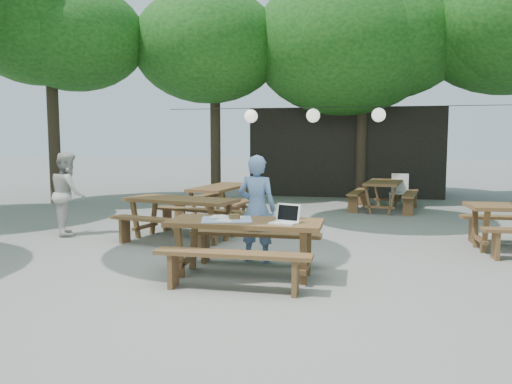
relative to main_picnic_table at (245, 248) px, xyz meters
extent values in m
plane|color=slate|center=(0.46, 0.42, -0.39)|extent=(80.00, 80.00, 0.00)
cube|color=black|center=(0.96, 10.92, 1.01)|extent=(6.00, 3.00, 2.80)
cube|color=#4E3B1B|center=(0.00, 0.00, 0.33)|extent=(2.00, 0.80, 0.06)
cube|color=#4E3B1B|center=(0.00, -0.65, 0.06)|extent=(1.90, 0.28, 0.05)
cube|color=#4E3B1B|center=(0.00, 0.65, 0.06)|extent=(1.90, 0.28, 0.05)
cube|color=#4E3B1B|center=(0.00, 0.00, -0.04)|extent=(1.70, 0.70, 0.69)
cube|color=#4E3B1B|center=(-1.69, 2.16, 0.33)|extent=(2.13, 1.21, 0.06)
cube|color=#4E3B1B|center=(-1.83, 1.53, 0.06)|extent=(1.92, 0.68, 0.05)
cube|color=#4E3B1B|center=(-1.55, 2.80, 0.06)|extent=(1.92, 0.68, 0.05)
cube|color=#4E3B1B|center=(-1.69, 2.16, -0.04)|extent=(1.81, 1.05, 0.69)
cube|color=#4E3B1B|center=(-1.64, 4.61, 0.33)|extent=(1.08, 2.10, 0.06)
cube|color=#4E3B1B|center=(-1.00, 4.52, 0.06)|extent=(0.56, 1.92, 0.05)
cube|color=#4E3B1B|center=(-2.28, 4.71, 0.06)|extent=(0.56, 1.92, 0.05)
cube|color=#4E3B1B|center=(-1.64, 4.61, -0.04)|extent=(0.94, 1.78, 0.69)
cube|color=#4E3B1B|center=(2.06, 6.79, 0.33)|extent=(1.10, 2.10, 0.06)
cube|color=#4E3B1B|center=(2.70, 6.69, 0.06)|extent=(0.58, 1.92, 0.05)
cube|color=#4E3B1B|center=(1.41, 6.90, 0.06)|extent=(0.58, 1.92, 0.05)
cube|color=#4E3B1B|center=(2.06, 6.79, -0.04)|extent=(0.96, 1.79, 0.69)
imported|color=#6F93CA|center=(-0.01, 0.83, 0.40)|extent=(0.62, 0.45, 1.58)
imported|color=beige|center=(-3.95, 2.19, 0.40)|extent=(0.93, 0.97, 1.57)
cube|color=white|center=(2.45, 7.28, 0.01)|extent=(0.52, 0.52, 0.04)
cube|color=white|center=(2.49, 7.47, 0.27)|extent=(0.44, 0.13, 0.48)
cube|color=white|center=(2.45, 7.28, -0.20)|extent=(0.50, 0.50, 0.38)
cube|color=white|center=(0.54, -0.15, 0.37)|extent=(0.39, 0.33, 0.02)
cube|color=white|center=(0.57, -0.04, 0.49)|extent=(0.33, 0.16, 0.23)
cube|color=black|center=(0.57, -0.05, 0.49)|extent=(0.28, 0.13, 0.19)
cube|color=#3764BC|center=(-0.25, 0.00, 0.37)|extent=(0.77, 0.70, 0.01)
cube|color=white|center=(-0.24, -0.05, 0.37)|extent=(0.21, 0.30, 0.00)
cube|color=white|center=(-0.18, 0.11, 0.37)|extent=(0.24, 0.32, 0.00)
cube|color=white|center=(-0.40, 0.16, 0.38)|extent=(0.22, 0.30, 0.00)
cube|color=brown|center=(-0.15, 0.02, 0.41)|extent=(0.16, 0.15, 0.06)
cylinder|color=black|center=(0.96, 6.42, 2.21)|extent=(9.00, 0.02, 0.02)
sphere|color=white|center=(-1.34, 6.42, 2.01)|extent=(0.34, 0.34, 0.34)
sphere|color=white|center=(0.26, 6.42, 2.01)|extent=(0.34, 0.34, 0.34)
sphere|color=white|center=(1.86, 6.42, 2.01)|extent=(0.34, 0.34, 0.34)
cylinder|color=#2D2319|center=(-7.04, 6.42, 1.91)|extent=(0.32, 0.32, 4.60)
ellipsoid|color=#124512|center=(-7.04, 6.42, 4.51)|extent=(4.32, 4.32, 3.24)
cylinder|color=#2D2319|center=(-3.04, 8.92, 1.85)|extent=(0.32, 0.32, 4.47)
ellipsoid|color=#124512|center=(-3.04, 8.92, 4.39)|extent=(4.33, 4.33, 3.24)
cylinder|color=#2D2319|center=(1.46, 9.42, 1.77)|extent=(0.32, 0.32, 4.32)
ellipsoid|color=#124512|center=(1.46, 9.42, 4.23)|extent=(5.25, 5.25, 3.94)
camera|label=1|loc=(1.47, -6.25, 1.41)|focal=35.00mm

